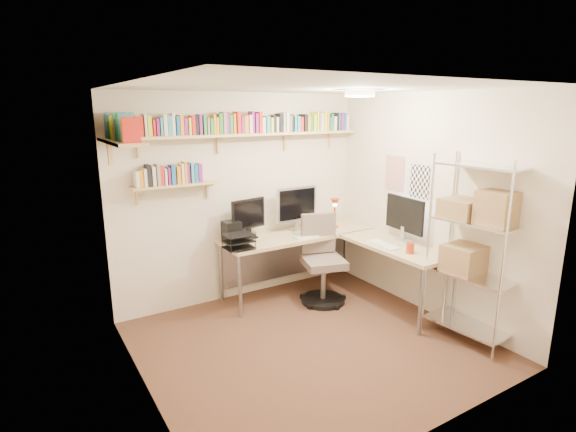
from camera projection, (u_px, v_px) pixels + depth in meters
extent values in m
plane|color=#402B1B|center=(311.00, 344.00, 4.54)|extent=(3.20, 3.20, 0.00)
cube|color=beige|center=(242.00, 198.00, 5.48)|extent=(3.20, 0.04, 2.50)
cube|color=beige|center=(140.00, 252.00, 3.42)|extent=(0.04, 3.00, 2.50)
cube|color=beige|center=(429.00, 205.00, 5.06)|extent=(0.04, 3.00, 2.50)
cube|color=beige|center=(440.00, 272.00, 3.00)|extent=(3.20, 0.04, 2.50)
cube|color=white|center=(314.00, 87.00, 3.95)|extent=(3.20, 3.00, 0.04)
cube|color=silver|center=(394.00, 173.00, 5.44)|extent=(0.01, 0.30, 0.42)
cube|color=white|center=(419.00, 182.00, 5.12)|extent=(0.01, 0.28, 0.38)
cylinder|color=#FFEAC6|center=(360.00, 93.00, 4.48)|extent=(0.30, 0.30, 0.06)
cube|color=#DAB17A|center=(245.00, 134.00, 5.20)|extent=(3.05, 0.25, 0.03)
cube|color=#DAB17A|center=(121.00, 142.00, 4.09)|extent=(0.25, 1.00, 0.03)
cube|color=#DAB17A|center=(176.00, 185.00, 4.91)|extent=(0.95, 0.20, 0.02)
cube|color=#DAB17A|center=(139.00, 145.00, 4.65)|extent=(0.03, 0.20, 0.20)
cube|color=#DAB17A|center=(219.00, 141.00, 5.11)|extent=(0.03, 0.20, 0.20)
cube|color=#DAB17A|center=(286.00, 138.00, 5.57)|extent=(0.03, 0.20, 0.20)
cube|color=#DAB17A|center=(332.00, 137.00, 5.93)|extent=(0.03, 0.20, 0.20)
cube|color=orange|center=(111.00, 125.00, 4.41)|extent=(0.02, 0.14, 0.25)
cube|color=orange|center=(116.00, 128.00, 4.44)|extent=(0.04, 0.15, 0.18)
cube|color=gray|center=(121.00, 128.00, 4.47)|extent=(0.03, 0.13, 0.18)
cube|color=#80227D|center=(124.00, 125.00, 4.48)|extent=(0.03, 0.12, 0.24)
cube|color=beige|center=(128.00, 127.00, 4.50)|extent=(0.03, 0.14, 0.20)
cube|color=gray|center=(132.00, 124.00, 4.52)|extent=(0.03, 0.11, 0.25)
cube|color=#C8E22A|center=(136.00, 126.00, 4.54)|extent=(0.02, 0.13, 0.21)
cube|color=red|center=(140.00, 127.00, 4.56)|extent=(0.04, 0.12, 0.20)
cube|color=beige|center=(144.00, 125.00, 4.58)|extent=(0.02, 0.14, 0.23)
cube|color=#C8E22A|center=(149.00, 126.00, 4.60)|extent=(0.04, 0.13, 0.21)
cube|color=red|center=(153.00, 128.00, 4.63)|extent=(0.02, 0.14, 0.17)
cube|color=#80227D|center=(157.00, 127.00, 4.65)|extent=(0.03, 0.13, 0.18)
cube|color=teal|center=(160.00, 127.00, 4.67)|extent=(0.02, 0.14, 0.19)
cube|color=beige|center=(164.00, 125.00, 4.69)|extent=(0.04, 0.15, 0.21)
cube|color=teal|center=(169.00, 126.00, 4.71)|extent=(0.04, 0.14, 0.21)
cube|color=beige|center=(172.00, 124.00, 4.73)|extent=(0.03, 0.12, 0.23)
cube|color=#1F64A1|center=(176.00, 126.00, 4.76)|extent=(0.03, 0.14, 0.20)
cube|color=orange|center=(180.00, 125.00, 4.78)|extent=(0.04, 0.15, 0.21)
cube|color=#80227D|center=(184.00, 127.00, 4.80)|extent=(0.04, 0.14, 0.18)
cube|color=#C8E22A|center=(188.00, 126.00, 4.83)|extent=(0.03, 0.12, 0.18)
cube|color=red|center=(192.00, 125.00, 4.84)|extent=(0.04, 0.13, 0.20)
cube|color=black|center=(195.00, 125.00, 4.86)|extent=(0.03, 0.13, 0.21)
cube|color=#80227D|center=(199.00, 124.00, 4.88)|extent=(0.03, 0.13, 0.22)
cube|color=#2B833B|center=(203.00, 125.00, 4.91)|extent=(0.03, 0.14, 0.21)
cube|color=gray|center=(206.00, 126.00, 4.93)|extent=(0.02, 0.14, 0.18)
cube|color=#2B833B|center=(210.00, 126.00, 4.95)|extent=(0.03, 0.13, 0.17)
cube|color=orange|center=(213.00, 124.00, 4.97)|extent=(0.03, 0.12, 0.21)
cube|color=orange|center=(216.00, 126.00, 4.99)|extent=(0.03, 0.13, 0.18)
cube|color=#2B833B|center=(219.00, 124.00, 5.00)|extent=(0.04, 0.12, 0.22)
cube|color=gray|center=(223.00, 123.00, 5.02)|extent=(0.03, 0.14, 0.24)
cube|color=#80227D|center=(226.00, 124.00, 5.05)|extent=(0.03, 0.12, 0.22)
cube|color=#2B833B|center=(230.00, 124.00, 5.07)|extent=(0.04, 0.11, 0.21)
cube|color=orange|center=(233.00, 124.00, 5.09)|extent=(0.03, 0.11, 0.22)
cube|color=red|center=(237.00, 123.00, 5.11)|extent=(0.04, 0.14, 0.25)
cube|color=#80227D|center=(241.00, 125.00, 5.15)|extent=(0.04, 0.12, 0.19)
cube|color=orange|center=(245.00, 124.00, 5.17)|extent=(0.04, 0.12, 0.20)
cube|color=beige|center=(248.00, 124.00, 5.19)|extent=(0.04, 0.15, 0.21)
cube|color=#80227D|center=(251.00, 122.00, 5.21)|extent=(0.03, 0.12, 0.25)
cube|color=#80227D|center=(255.00, 123.00, 5.23)|extent=(0.03, 0.15, 0.22)
cube|color=red|center=(258.00, 122.00, 5.25)|extent=(0.04, 0.14, 0.24)
cube|color=beige|center=(262.00, 125.00, 5.29)|extent=(0.04, 0.11, 0.18)
cube|color=teal|center=(266.00, 124.00, 5.31)|extent=(0.04, 0.12, 0.19)
cube|color=#C8E22A|center=(270.00, 125.00, 5.34)|extent=(0.03, 0.15, 0.17)
cube|color=black|center=(272.00, 124.00, 5.36)|extent=(0.03, 0.13, 0.20)
cube|color=beige|center=(275.00, 125.00, 5.38)|extent=(0.03, 0.12, 0.18)
cube|color=black|center=(279.00, 123.00, 5.40)|extent=(0.04, 0.13, 0.22)
cube|color=beige|center=(282.00, 122.00, 5.42)|extent=(0.02, 0.12, 0.23)
cube|color=beige|center=(285.00, 122.00, 5.45)|extent=(0.04, 0.13, 0.24)
cube|color=gray|center=(288.00, 124.00, 5.47)|extent=(0.03, 0.15, 0.20)
cube|color=black|center=(290.00, 123.00, 5.49)|extent=(0.03, 0.11, 0.21)
cube|color=teal|center=(293.00, 124.00, 5.51)|extent=(0.03, 0.13, 0.19)
cube|color=teal|center=(296.00, 124.00, 5.53)|extent=(0.04, 0.13, 0.19)
cube|color=red|center=(299.00, 124.00, 5.56)|extent=(0.04, 0.14, 0.18)
cube|color=black|center=(303.00, 123.00, 5.58)|extent=(0.03, 0.14, 0.21)
cube|color=orange|center=(306.00, 123.00, 5.60)|extent=(0.04, 0.14, 0.21)
cube|color=#2B833B|center=(309.00, 124.00, 5.63)|extent=(0.04, 0.12, 0.18)
cube|color=#C8E22A|center=(313.00, 123.00, 5.65)|extent=(0.04, 0.13, 0.21)
cube|color=#C8E22A|center=(315.00, 121.00, 5.67)|extent=(0.02, 0.15, 0.24)
cube|color=gray|center=(318.00, 122.00, 5.69)|extent=(0.02, 0.15, 0.23)
cube|color=beige|center=(320.00, 122.00, 5.71)|extent=(0.04, 0.11, 0.22)
cube|color=#C8E22A|center=(323.00, 121.00, 5.73)|extent=(0.03, 0.12, 0.24)
cube|color=orange|center=(326.00, 121.00, 5.76)|extent=(0.03, 0.12, 0.24)
cube|color=#1F64A1|center=(328.00, 124.00, 5.78)|extent=(0.02, 0.14, 0.17)
cube|color=#2B833B|center=(330.00, 122.00, 5.79)|extent=(0.03, 0.12, 0.21)
cube|color=beige|center=(332.00, 123.00, 5.82)|extent=(0.04, 0.15, 0.18)
cube|color=black|center=(335.00, 121.00, 5.84)|extent=(0.02, 0.14, 0.23)
cube|color=teal|center=(337.00, 122.00, 5.85)|extent=(0.02, 0.11, 0.22)
cube|color=#80227D|center=(340.00, 122.00, 5.88)|extent=(0.04, 0.13, 0.21)
cube|color=#1F64A1|center=(342.00, 121.00, 5.90)|extent=(0.03, 0.13, 0.22)
cube|color=beige|center=(345.00, 122.00, 5.92)|extent=(0.04, 0.14, 0.20)
cube|color=red|center=(131.00, 130.00, 3.70)|extent=(0.14, 0.03, 0.21)
cube|color=orange|center=(130.00, 131.00, 3.73)|extent=(0.15, 0.02, 0.20)
cube|color=beige|center=(129.00, 131.00, 3.77)|extent=(0.12, 0.04, 0.20)
cube|color=#2B833B|center=(128.00, 131.00, 3.80)|extent=(0.12, 0.02, 0.18)
cube|color=teal|center=(127.00, 127.00, 3.82)|extent=(0.13, 0.02, 0.25)
cube|color=teal|center=(126.00, 131.00, 3.87)|extent=(0.13, 0.03, 0.18)
cube|color=#2B833B|center=(124.00, 128.00, 3.90)|extent=(0.14, 0.04, 0.24)
cube|color=orange|center=(123.00, 128.00, 3.94)|extent=(0.12, 0.03, 0.22)
cube|color=#1F64A1|center=(122.00, 130.00, 3.98)|extent=(0.13, 0.04, 0.20)
cube|color=orange|center=(121.00, 129.00, 4.02)|extent=(0.14, 0.04, 0.20)
cube|color=#2B833B|center=(120.00, 127.00, 4.05)|extent=(0.12, 0.03, 0.23)
cube|color=gray|center=(119.00, 130.00, 4.09)|extent=(0.12, 0.03, 0.18)
cube|color=#C8E22A|center=(118.00, 128.00, 4.12)|extent=(0.15, 0.04, 0.22)
cube|color=red|center=(117.00, 127.00, 4.16)|extent=(0.12, 0.02, 0.23)
cube|color=#2B833B|center=(117.00, 130.00, 4.19)|extent=(0.14, 0.02, 0.17)
cube|color=black|center=(115.00, 127.00, 4.22)|extent=(0.11, 0.02, 0.22)
cube|color=teal|center=(114.00, 125.00, 4.25)|extent=(0.14, 0.04, 0.25)
cube|color=teal|center=(113.00, 126.00, 4.30)|extent=(0.15, 0.04, 0.23)
cube|color=red|center=(113.00, 128.00, 4.34)|extent=(0.14, 0.03, 0.20)
cube|color=#80227D|center=(112.00, 127.00, 4.37)|extent=(0.12, 0.03, 0.21)
cube|color=beige|center=(111.00, 127.00, 4.41)|extent=(0.12, 0.03, 0.21)
cube|color=beige|center=(136.00, 179.00, 4.67)|extent=(0.03, 0.15, 0.17)
cube|color=orange|center=(140.00, 178.00, 4.69)|extent=(0.04, 0.12, 0.18)
cube|color=beige|center=(144.00, 178.00, 4.71)|extent=(0.03, 0.14, 0.19)
cube|color=black|center=(148.00, 175.00, 4.73)|extent=(0.04, 0.14, 0.23)
cube|color=beige|center=(153.00, 176.00, 4.76)|extent=(0.04, 0.11, 0.21)
cube|color=gray|center=(157.00, 175.00, 4.78)|extent=(0.04, 0.13, 0.23)
cube|color=red|center=(161.00, 175.00, 4.80)|extent=(0.03, 0.11, 0.21)
cube|color=beige|center=(165.00, 177.00, 4.82)|extent=(0.02, 0.12, 0.18)
cube|color=#80227D|center=(168.00, 176.00, 4.84)|extent=(0.03, 0.11, 0.19)
cube|color=#1F64A1|center=(172.00, 174.00, 4.86)|extent=(0.04, 0.13, 0.21)
cube|color=orange|center=(177.00, 175.00, 4.89)|extent=(0.04, 0.14, 0.19)
cube|color=beige|center=(181.00, 173.00, 4.91)|extent=(0.03, 0.13, 0.22)
cube|color=orange|center=(184.00, 172.00, 4.93)|extent=(0.03, 0.13, 0.23)
cube|color=#80227D|center=(187.00, 173.00, 4.95)|extent=(0.03, 0.12, 0.21)
cube|color=teal|center=(191.00, 173.00, 4.97)|extent=(0.03, 0.15, 0.22)
cube|color=#1F64A1|center=(195.00, 173.00, 4.99)|extent=(0.04, 0.12, 0.20)
cube|color=#80227D|center=(199.00, 173.00, 5.02)|extent=(0.04, 0.13, 0.21)
cube|color=#C6B880|center=(299.00, 235.00, 5.65)|extent=(2.01, 0.64, 0.04)
cube|color=#C6B880|center=(397.00, 246.00, 5.20)|extent=(0.64, 1.38, 0.04)
cylinder|color=gray|center=(240.00, 286.00, 5.03)|extent=(0.04, 0.04, 0.74)
cylinder|color=gray|center=(221.00, 272.00, 5.47)|extent=(0.04, 0.04, 0.74)
cylinder|color=gray|center=(346.00, 247.00, 6.46)|extent=(0.04, 0.04, 0.74)
cylinder|color=gray|center=(421.00, 302.00, 4.63)|extent=(0.04, 0.04, 0.74)
cylinder|color=gray|center=(455.00, 291.00, 4.91)|extent=(0.04, 0.04, 0.74)
cube|color=gray|center=(287.00, 255.00, 5.95)|extent=(1.91, 0.02, 0.58)
cube|color=silver|center=(297.00, 204.00, 5.69)|extent=(0.58, 0.03, 0.44)
cube|color=black|center=(298.00, 204.00, 5.68)|extent=(0.53, 0.00, 0.38)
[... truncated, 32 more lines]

